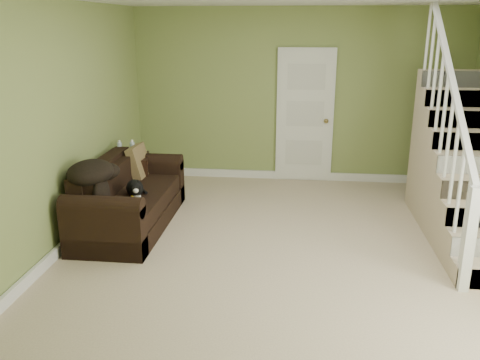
% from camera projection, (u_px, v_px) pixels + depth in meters
% --- Properties ---
extents(floor, '(5.00, 5.50, 0.01)m').
position_uv_depth(floor, '(294.00, 253.00, 5.44)').
color(floor, tan).
rests_on(floor, ground).
extents(wall_back, '(5.00, 0.04, 2.60)m').
position_uv_depth(wall_back, '(299.00, 96.00, 7.67)').
color(wall_back, '#81934F').
rests_on(wall_back, floor).
extents(wall_front, '(5.00, 0.04, 2.60)m').
position_uv_depth(wall_front, '(296.00, 252.00, 2.45)').
color(wall_front, '#81934F').
rests_on(wall_front, floor).
extents(wall_left, '(0.04, 5.50, 2.60)m').
position_uv_depth(wall_left, '(59.00, 128.00, 5.33)').
color(wall_left, '#81934F').
rests_on(wall_left, floor).
extents(baseboard_back, '(5.00, 0.04, 0.12)m').
position_uv_depth(baseboard_back, '(296.00, 175.00, 8.01)').
color(baseboard_back, white).
rests_on(baseboard_back, floor).
extents(baseboard_left, '(0.04, 5.50, 0.12)m').
position_uv_depth(baseboard_left, '(73.00, 237.00, 5.69)').
color(baseboard_left, white).
rests_on(baseboard_left, floor).
extents(door, '(0.86, 0.12, 2.02)m').
position_uv_depth(door, '(305.00, 116.00, 7.70)').
color(door, white).
rests_on(door, floor).
extents(staircase, '(1.00, 2.51, 2.82)m').
position_uv_depth(staircase, '(467.00, 176.00, 5.95)').
color(staircase, tan).
rests_on(staircase, floor).
extents(sofa, '(0.87, 2.00, 0.79)m').
position_uv_depth(sofa, '(127.00, 202.00, 6.10)').
color(sofa, black).
rests_on(sofa, floor).
extents(side_table, '(0.65, 0.65, 0.87)m').
position_uv_depth(side_table, '(130.00, 179.00, 6.93)').
color(side_table, black).
rests_on(side_table, floor).
extents(cat, '(0.34, 0.52, 0.25)m').
position_uv_depth(cat, '(134.00, 188.00, 5.87)').
color(cat, black).
rests_on(cat, sofa).
extents(banana, '(0.06, 0.21, 0.06)m').
position_uv_depth(banana, '(134.00, 195.00, 5.86)').
color(banana, gold).
rests_on(banana, sofa).
extents(throw_pillow, '(0.23, 0.46, 0.46)m').
position_uv_depth(throw_pillow, '(139.00, 162.00, 6.69)').
color(throw_pillow, '#503820').
rests_on(throw_pillow, sofa).
extents(throw_blanket, '(0.47, 0.62, 0.26)m').
position_uv_depth(throw_blanket, '(91.00, 172.00, 5.46)').
color(throw_blanket, black).
rests_on(throw_blanket, sofa).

